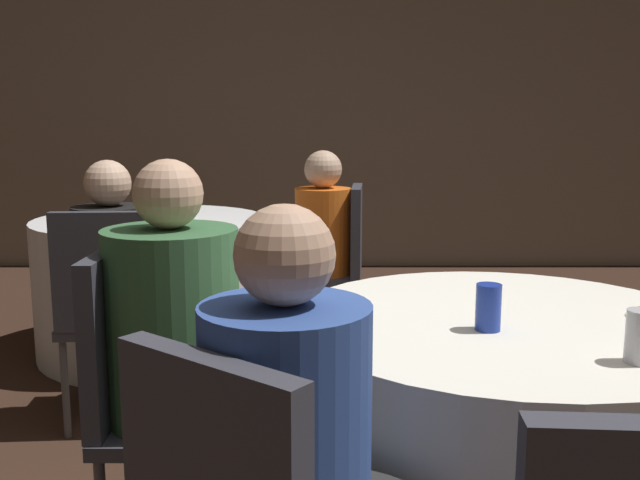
{
  "coord_description": "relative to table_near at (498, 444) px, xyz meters",
  "views": [
    {
      "loc": [
        -0.32,
        -2.02,
        1.29
      ],
      "look_at": [
        -0.31,
        0.56,
        0.84
      ],
      "focal_mm": 40.0,
      "sensor_mm": 36.0,
      "label": 1
    }
  ],
  "objects": [
    {
      "name": "bottle_far",
      "position": [
        -1.43,
        1.99,
        0.49
      ],
      "size": [
        0.09,
        0.09,
        0.23
      ],
      "color": "silver",
      "rests_on": "table_far"
    },
    {
      "name": "person_orange_shirt",
      "position": [
        -0.58,
        1.89,
        0.18
      ],
      "size": [
        0.49,
        0.31,
        1.12
      ],
      "rotation": [
        0.0,
        0.0,
        1.49
      ],
      "color": "black",
      "rests_on": "ground_plane"
    },
    {
      "name": "table_near",
      "position": [
        0.0,
        0.0,
        0.0
      ],
      "size": [
        1.2,
        1.2,
        0.74
      ],
      "color": "white",
      "rests_on": "ground_plane"
    },
    {
      "name": "chair_near_west",
      "position": [
        -1.02,
        0.0,
        0.18
      ],
      "size": [
        0.41,
        0.4,
        0.93
      ],
      "rotation": [
        0.0,
        0.0,
        -1.58
      ],
      "color": "#383842",
      "rests_on": "ground_plane"
    },
    {
      "name": "chair_far_south",
      "position": [
        -1.38,
        0.91,
        0.18
      ],
      "size": [
        0.42,
        0.43,
        0.93
      ],
      "rotation": [
        0.0,
        0.0,
        0.06
      ],
      "color": "#383842",
      "rests_on": "ground_plane"
    },
    {
      "name": "soda_can_blue",
      "position": [
        -0.08,
        -0.11,
        0.43
      ],
      "size": [
        0.07,
        0.07,
        0.12
      ],
      "color": "#1E38A5",
      "rests_on": "table_near"
    },
    {
      "name": "person_black_shirt",
      "position": [
        -1.39,
        1.09,
        0.18
      ],
      "size": [
        0.32,
        0.49,
        1.12
      ],
      "rotation": [
        0.0,
        0.0,
        0.06
      ],
      "color": "#4C4238",
      "rests_on": "ground_plane"
    },
    {
      "name": "table_far",
      "position": [
        -1.44,
        1.96,
        0.0
      ],
      "size": [
        1.26,
        1.26,
        0.74
      ],
      "color": "white",
      "rests_on": "ground_plane"
    },
    {
      "name": "wall_back",
      "position": [
        -0.19,
        4.26,
        1.03
      ],
      "size": [
        16.0,
        0.06,
        2.8
      ],
      "color": "#7A6B5B",
      "rests_on": "ground_plane"
    },
    {
      "name": "cup_far",
      "position": [
        -1.5,
        1.62,
        0.42
      ],
      "size": [
        0.09,
        0.09,
        0.09
      ],
      "color": "red",
      "rests_on": "table_far"
    },
    {
      "name": "soda_can_silver",
      "position": [
        0.21,
        -0.36,
        0.43
      ],
      "size": [
        0.07,
        0.07,
        0.12
      ],
      "color": "silver",
      "rests_on": "table_near"
    },
    {
      "name": "chair_far_east",
      "position": [
        -0.4,
        1.87,
        0.18
      ],
      "size": [
        0.44,
        0.43,
        0.93
      ],
      "rotation": [
        0.0,
        0.0,
        1.49
      ],
      "color": "#383842",
      "rests_on": "ground_plane"
    },
    {
      "name": "person_green_jacket",
      "position": [
        -0.86,
        0.0,
        0.24
      ],
      "size": [
        0.52,
        0.37,
        1.18
      ],
      "rotation": [
        0.0,
        0.0,
        -1.58
      ],
      "color": "#282828",
      "rests_on": "ground_plane"
    }
  ]
}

